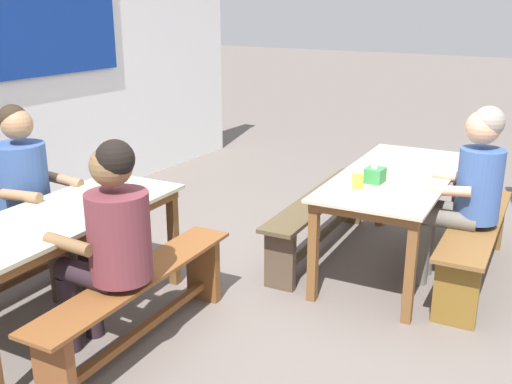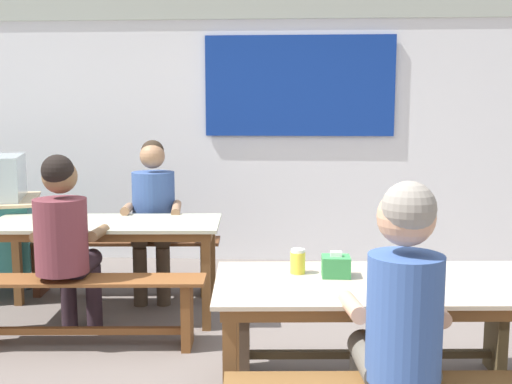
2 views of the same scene
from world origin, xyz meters
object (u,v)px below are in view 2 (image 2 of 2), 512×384
(dining_table_near, at_px, (396,295))
(tissue_box, at_px, (336,266))
(dining_table_far, at_px, (105,232))
(bench_far_back, at_px, (123,257))
(person_near_front, at_px, (399,312))
(condiment_jar, at_px, (298,261))
(bench_far_front, at_px, (85,303))
(bench_near_back, at_px, (371,320))
(person_left_back_turned, at_px, (65,235))
(person_center_facing, at_px, (153,208))

(dining_table_near, xyz_separation_m, tissue_box, (-0.29, 0.06, 0.12))
(tissue_box, bearing_deg, dining_table_near, -12.40)
(dining_table_far, bearing_deg, bench_far_back, 93.73)
(person_near_front, bearing_deg, condiment_jar, 122.17)
(bench_far_back, height_order, condiment_jar, condiment_jar)
(bench_far_front, height_order, bench_near_back, same)
(person_near_front, relative_size, condiment_jar, 10.31)
(bench_far_front, bearing_deg, bench_near_back, -8.51)
(dining_table_near, relative_size, person_left_back_turned, 1.43)
(dining_table_near, xyz_separation_m, person_near_front, (-0.08, -0.52, 0.09))
(dining_table_near, height_order, person_left_back_turned, person_left_back_turned)
(bench_far_back, height_order, person_near_front, person_near_front)
(person_near_front, bearing_deg, person_left_back_turned, 143.00)
(person_left_back_turned, xyz_separation_m, tissue_box, (1.69, -0.85, 0.04))
(bench_far_front, relative_size, person_center_facing, 1.22)
(bench_far_front, relative_size, tissue_box, 11.39)
(person_center_facing, height_order, condiment_jar, person_center_facing)
(dining_table_far, xyz_separation_m, bench_near_back, (1.84, -0.85, -0.33))
(bench_far_back, distance_m, person_near_front, 3.17)
(dining_table_far, bearing_deg, dining_table_near, -37.34)
(person_near_front, bearing_deg, bench_far_front, 142.09)
(tissue_box, bearing_deg, person_left_back_turned, 153.38)
(bench_far_front, distance_m, condiment_jar, 1.63)
(person_left_back_turned, height_order, condiment_jar, person_left_back_turned)
(bench_far_back, distance_m, person_center_facing, 0.51)
(dining_table_far, xyz_separation_m, person_center_facing, (0.24, 0.54, 0.09))
(bench_far_back, xyz_separation_m, bench_far_front, (0.08, -1.17, -0.01))
(dining_table_near, relative_size, person_center_facing, 1.40)
(bench_far_back, distance_m, tissue_box, 2.59)
(condiment_jar, bearing_deg, dining_table_far, 136.70)
(dining_table_far, xyz_separation_m, tissue_box, (1.59, -1.37, 0.13))
(tissue_box, bearing_deg, dining_table_far, 139.25)
(bench_far_back, height_order, bench_far_front, same)
(dining_table_near, relative_size, person_near_front, 1.41)
(tissue_box, distance_m, condiment_jar, 0.19)
(bench_far_front, relative_size, bench_near_back, 0.91)
(bench_near_back, bearing_deg, bench_far_back, 142.63)
(bench_far_back, relative_size, person_center_facing, 1.27)
(bench_near_back, height_order, person_left_back_turned, person_left_back_turned)
(dining_table_far, bearing_deg, bench_far_front, -86.27)
(bench_far_front, xyz_separation_m, person_left_back_turned, (-0.14, 0.06, 0.43))
(person_near_front, relative_size, tissue_box, 9.27)
(person_near_front, distance_m, condiment_jar, 0.75)
(dining_table_far, relative_size, tissue_box, 12.48)
(dining_table_far, relative_size, person_center_facing, 1.34)
(dining_table_far, xyz_separation_m, person_left_back_turned, (-0.10, -0.53, 0.08))
(bench_near_back, relative_size, person_center_facing, 1.35)
(dining_table_far, bearing_deg, person_center_facing, 66.31)
(bench_far_front, xyz_separation_m, person_near_front, (1.76, -1.37, 0.45))
(dining_table_near, height_order, bench_far_front, dining_table_near)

